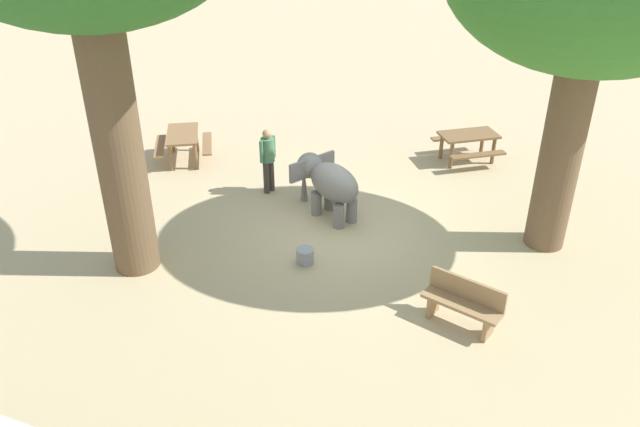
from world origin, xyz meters
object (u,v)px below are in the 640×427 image
feed_bucket (305,256)px  picnic_table_far (468,141)px  person_handler (268,156)px  picnic_table_near (183,140)px  wooden_bench (463,302)px  elephant (328,182)px

feed_bucket → picnic_table_far: bearing=-109.7°
feed_bucket → person_handler: bearing=-52.1°
picnic_table_near → feed_bucket: size_ratio=5.66×
picnic_table_near → feed_bucket: picnic_table_near is taller
person_handler → picnic_table_near: size_ratio=0.79×
wooden_bench → feed_bucket: wooden_bench is taller
elephant → picnic_table_near: size_ratio=0.90×
wooden_bench → picnic_table_far: 6.96m
elephant → wooden_bench: 4.52m
person_handler → elephant: bearing=1.1°
wooden_bench → picnic_table_far: size_ratio=0.70×
wooden_bench → picnic_table_near: 9.19m
elephant → wooden_bench: elephant is taller
person_handler → picnic_table_far: person_handler is taller
person_handler → picnic_table_far: 5.48m
wooden_bench → picnic_table_near: size_ratio=0.71×
person_handler → picnic_table_far: size_ratio=0.78×
person_handler → feed_bucket: person_handler is taller
person_handler → feed_bucket: size_ratio=4.50×
wooden_bench → feed_bucket: (3.28, -0.78, -0.31)m
wooden_bench → picnic_table_far: bearing=-65.2°
wooden_bench → person_handler: bearing=-16.6°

